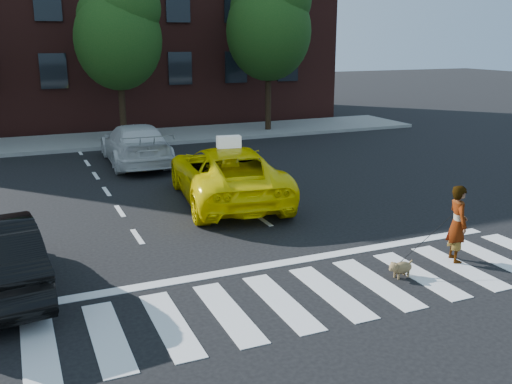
% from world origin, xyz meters
% --- Properties ---
extents(ground, '(120.00, 120.00, 0.00)m').
position_xyz_m(ground, '(0.00, 0.00, 0.00)').
color(ground, black).
rests_on(ground, ground).
extents(crosswalk, '(13.00, 2.40, 0.01)m').
position_xyz_m(crosswalk, '(0.00, 0.00, 0.01)').
color(crosswalk, silver).
rests_on(crosswalk, ground).
extents(stop_line, '(12.00, 0.30, 0.01)m').
position_xyz_m(stop_line, '(0.00, 1.60, 0.01)').
color(stop_line, silver).
rests_on(stop_line, ground).
extents(sidewalk_far, '(30.00, 4.00, 0.15)m').
position_xyz_m(sidewalk_far, '(0.00, 17.50, 0.07)').
color(sidewalk_far, slate).
rests_on(sidewalk_far, ground).
extents(building, '(26.00, 10.00, 12.00)m').
position_xyz_m(building, '(0.00, 25.00, 6.00)').
color(building, '#461D19').
rests_on(building, ground).
extents(tree_mid, '(3.69, 3.69, 7.10)m').
position_xyz_m(tree_mid, '(0.53, 17.00, 4.85)').
color(tree_mid, black).
rests_on(tree_mid, ground).
extents(tree_right, '(4.00, 4.00, 7.70)m').
position_xyz_m(tree_right, '(7.53, 17.00, 5.26)').
color(tree_right, black).
rests_on(tree_right, ground).
extents(taxi, '(3.31, 5.93, 1.57)m').
position_xyz_m(taxi, '(1.40, 6.45, 0.78)').
color(taxi, '#F9E005').
rests_on(taxi, ground).
extents(white_suv, '(2.22, 5.14, 1.48)m').
position_xyz_m(white_suv, '(0.05, 12.31, 0.74)').
color(white_suv, silver).
rests_on(white_suv, ground).
extents(woman, '(0.56, 0.68, 1.62)m').
position_xyz_m(woman, '(4.16, 0.32, 0.81)').
color(woman, '#999999').
rests_on(woman, ground).
extents(dog, '(0.61, 0.28, 0.34)m').
position_xyz_m(dog, '(2.58, 0.06, 0.20)').
color(dog, olive).
rests_on(dog, ground).
extents(taxi_sign, '(0.68, 0.36, 0.32)m').
position_xyz_m(taxi_sign, '(1.40, 6.25, 1.73)').
color(taxi_sign, white).
rests_on(taxi_sign, taxi).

